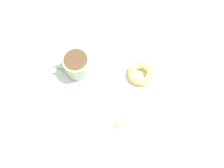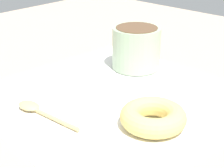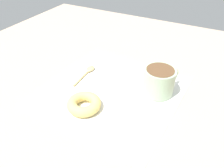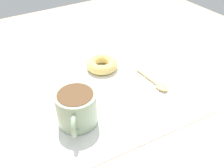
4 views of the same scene
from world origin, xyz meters
TOP-DOWN VIEW (x-y plane):
  - ground_plane at (0.00, 0.00)cm, footprint 120.00×120.00cm
  - napkin at (-2.79, -0.39)cm, footprint 38.03×38.03cm
  - coffee_cup at (-14.45, -5.45)cm, footprint 8.48×10.65cm
  - donut at (-0.34, 9.46)cm, footprint 8.67×8.67cm
  - spoon at (8.08, -4.88)cm, footprint 2.59×11.66cm

SIDE VIEW (x-z plane):
  - ground_plane at x=0.00cm, z-range -2.00..0.00cm
  - napkin at x=-2.79cm, z-range 0.00..0.30cm
  - spoon at x=8.08cm, z-range 0.26..1.16cm
  - donut at x=-0.34cm, z-range 0.30..2.93cm
  - coffee_cup at x=-14.45cm, z-range 0.44..7.83cm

